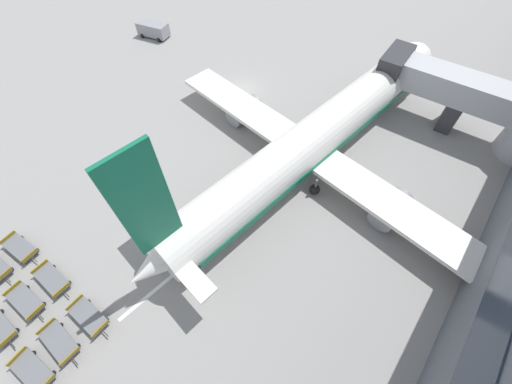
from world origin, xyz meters
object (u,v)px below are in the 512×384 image
at_px(airplane, 314,139).
at_px(baggage_dolly_row_mid_a_col_b, 25,301).
at_px(baggage_dolly_row_mid_b_col_a, 20,248).
at_px(baggage_dolly_row_mid_a_col_c, 59,342).
at_px(baggage_dolly_row_near_col_c, 33,371).
at_px(baggage_dolly_row_mid_b_col_b, 52,279).
at_px(baggage_dolly_row_mid_b_col_c, 89,316).
at_px(service_van, 153,29).

relative_size(airplane, baggage_dolly_row_mid_a_col_b, 10.61).
bearing_deg(baggage_dolly_row_mid_b_col_a, baggage_dolly_row_mid_a_col_c, -11.49).
bearing_deg(baggage_dolly_row_near_col_c, baggage_dolly_row_mid_b_col_a, 157.20).
height_order(baggage_dolly_row_near_col_c, baggage_dolly_row_mid_b_col_b, same).
distance_m(airplane, baggage_dolly_row_mid_b_col_b, 25.59).
bearing_deg(airplane, baggage_dolly_row_mid_a_col_b, -108.29).
bearing_deg(baggage_dolly_row_mid_a_col_c, baggage_dolly_row_mid_b_col_c, 87.71).
relative_size(airplane, service_van, 8.46).
distance_m(baggage_dolly_row_mid_b_col_a, baggage_dolly_row_mid_b_col_b, 4.62).
xyz_separation_m(baggage_dolly_row_mid_b_col_a, baggage_dolly_row_mid_b_col_c, (9.32, 0.43, 0.00)).
relative_size(baggage_dolly_row_near_col_c, baggage_dolly_row_mid_b_col_c, 1.01).
bearing_deg(baggage_dolly_row_mid_a_col_c, baggage_dolly_row_mid_b_col_b, 155.43).
bearing_deg(airplane, baggage_dolly_row_mid_b_col_b, -109.85).
height_order(baggage_dolly_row_near_col_c, baggage_dolly_row_mid_b_col_a, same).
bearing_deg(baggage_dolly_row_mid_b_col_c, baggage_dolly_row_mid_a_col_b, -153.17).
bearing_deg(service_van, baggage_dolly_row_mid_a_col_c, -49.02).
xyz_separation_m(baggage_dolly_row_mid_b_col_b, baggage_dolly_row_mid_b_col_c, (4.71, 0.19, 0.00)).
relative_size(baggage_dolly_row_mid_a_col_c, baggage_dolly_row_mid_b_col_b, 0.99).
bearing_deg(baggage_dolly_row_mid_b_col_a, baggage_dolly_row_mid_a_col_b, -22.91).
distance_m(airplane, baggage_dolly_row_mid_b_col_a, 27.70).
distance_m(baggage_dolly_row_mid_a_col_c, baggage_dolly_row_mid_b_col_b, 5.07).
distance_m(baggage_dolly_row_mid_a_col_c, baggage_dolly_row_mid_b_col_a, 9.41).
xyz_separation_m(baggage_dolly_row_mid_a_col_c, baggage_dolly_row_mid_b_col_c, (0.09, 2.30, 0.00)).
bearing_deg(baggage_dolly_row_mid_b_col_b, airplane, 70.15).
xyz_separation_m(airplane, baggage_dolly_row_mid_b_col_c, (-3.94, -23.77, -2.42)).
relative_size(airplane, baggage_dolly_row_mid_b_col_b, 10.66).
distance_m(airplane, baggage_dolly_row_mid_b_col_c, 24.21).
relative_size(baggage_dolly_row_mid_a_col_b, baggage_dolly_row_mid_b_col_a, 1.00).
distance_m(baggage_dolly_row_near_col_c, baggage_dolly_row_mid_b_col_c, 4.42).
bearing_deg(service_van, baggage_dolly_row_mid_b_col_b, -52.18).
xyz_separation_m(service_van, baggage_dolly_row_mid_b_col_a, (18.75, -30.33, -0.61)).
distance_m(airplane, baggage_dolly_row_mid_a_col_b, 27.64).
bearing_deg(airplane, baggage_dolly_row_mid_b_col_a, -118.72).
height_order(baggage_dolly_row_mid_a_col_b, baggage_dolly_row_mid_b_col_b, same).
bearing_deg(baggage_dolly_row_mid_b_col_b, baggage_dolly_row_near_col_c, -40.89).
bearing_deg(baggage_dolly_row_mid_a_col_b, baggage_dolly_row_mid_b_col_b, 90.12).
xyz_separation_m(baggage_dolly_row_near_col_c, baggage_dolly_row_mid_b_col_b, (-4.88, 4.22, 0.00)).
height_order(baggage_dolly_row_mid_a_col_b, baggage_dolly_row_mid_a_col_c, same).
distance_m(service_van, baggage_dolly_row_mid_a_col_c, 42.66).
bearing_deg(baggage_dolly_row_mid_b_col_b, baggage_dolly_row_mid_b_col_a, -177.09).
xyz_separation_m(airplane, baggage_dolly_row_mid_a_col_c, (-4.03, -26.07, -2.42)).
distance_m(baggage_dolly_row_mid_a_col_b, baggage_dolly_row_mid_b_col_b, 2.19).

